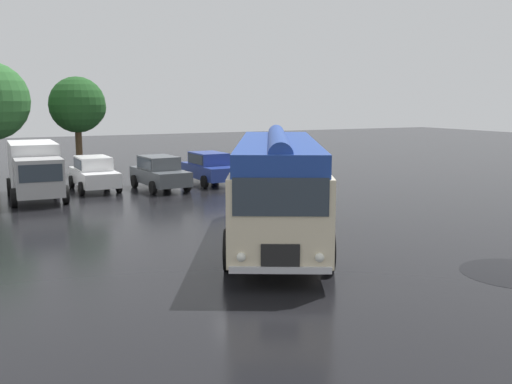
# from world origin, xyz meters

# --- Properties ---
(ground_plane) EXTENTS (120.00, 120.00, 0.00)m
(ground_plane) POSITION_xyz_m (0.00, 0.00, 0.00)
(ground_plane) COLOR black
(vintage_bus) EXTENTS (6.87, 10.06, 3.49)m
(vintage_bus) POSITION_xyz_m (0.88, 0.78, 1.89)
(vintage_bus) COLOR beige
(vintage_bus) RESTS_ON ground
(car_near_left) EXTENTS (1.98, 4.21, 1.66)m
(car_near_left) POSITION_xyz_m (-1.99, 14.47, 0.85)
(car_near_left) COLOR silver
(car_near_left) RESTS_ON ground
(car_mid_left) EXTENTS (2.19, 4.31, 1.66)m
(car_mid_left) POSITION_xyz_m (1.00, 13.31, 0.85)
(car_mid_left) COLOR #4C5156
(car_mid_left) RESTS_ON ground
(car_mid_right) EXTENTS (2.07, 4.25, 1.66)m
(car_mid_right) POSITION_xyz_m (4.01, 14.14, 0.85)
(car_mid_right) COLOR navy
(car_mid_right) RESTS_ON ground
(box_van) EXTENTS (2.46, 5.82, 2.50)m
(box_van) POSITION_xyz_m (-4.87, 13.25, 1.36)
(box_van) COLOR silver
(box_van) RESTS_ON ground
(tree_centre) EXTENTS (3.35, 3.31, 5.80)m
(tree_centre) POSITION_xyz_m (-1.28, 21.50, 4.08)
(tree_centre) COLOR #4C3823
(tree_centre) RESTS_ON ground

